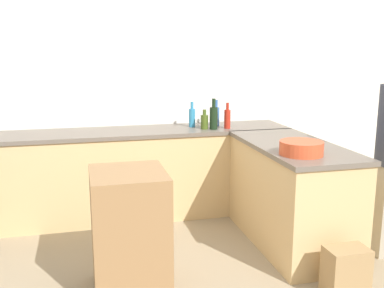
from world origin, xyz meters
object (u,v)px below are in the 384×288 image
dish_soap_bottle (192,117)px  paper_bag (346,272)px  mixing_bowl (301,148)px  water_bottle_blue (216,116)px  olive_oil_bottle (204,121)px  island_table (130,233)px  wine_bottle_dark (214,117)px  hot_sauce_bottle (227,118)px

dish_soap_bottle → paper_bag: size_ratio=0.73×
mixing_bowl → dish_soap_bottle: (-0.52, 1.45, 0.05)m
mixing_bowl → water_bottle_blue: (-0.25, 1.44, 0.06)m
paper_bag → olive_oil_bottle: bearing=106.1°
island_table → olive_oil_bottle: 1.77m
mixing_bowl → olive_oil_bottle: bearing=108.2°
olive_oil_bottle → water_bottle_blue: (0.17, 0.15, 0.03)m
olive_oil_bottle → dish_soap_bottle: bearing=121.1°
island_table → wine_bottle_dark: 1.80m
dish_soap_bottle → olive_oil_bottle: (0.09, -0.15, -0.03)m
island_table → mixing_bowl: (1.37, 0.10, 0.52)m
island_table → mixing_bowl: 1.47m
dish_soap_bottle → wine_bottle_dark: bearing=-46.4°
wine_bottle_dark → paper_bag: size_ratio=0.87×
dish_soap_bottle → water_bottle_blue: water_bottle_blue is taller
mixing_bowl → hot_sauce_bottle: hot_sauce_bottle is taller
island_table → hot_sauce_bottle: 1.90m
wine_bottle_dark → olive_oil_bottle: bearing=157.8°
island_table → hot_sauce_bottle: hot_sauce_bottle is taller
island_table → dish_soap_bottle: size_ratio=3.38×
island_table → paper_bag: 1.56m
hot_sauce_bottle → paper_bag: bearing=-81.0°
mixing_bowl → olive_oil_bottle: (-0.43, 1.29, 0.03)m
wine_bottle_dark → paper_bag: bearing=-76.2°
island_table → water_bottle_blue: (1.11, 1.54, 0.58)m
mixing_bowl → water_bottle_blue: 1.47m
mixing_bowl → water_bottle_blue: size_ratio=1.22×
hot_sauce_bottle → paper_bag: (0.29, -1.82, -0.84)m
dish_soap_bottle → water_bottle_blue: 0.27m
olive_oil_bottle → island_table: bearing=-124.0°
dish_soap_bottle → water_bottle_blue: size_ratio=0.95×
wine_bottle_dark → olive_oil_bottle: 0.11m
mixing_bowl → hot_sauce_bottle: (-0.18, 1.27, 0.05)m
hot_sauce_bottle → olive_oil_bottle: size_ratio=1.33×
hot_sauce_bottle → paper_bag: 2.02m
water_bottle_blue → hot_sauce_bottle: bearing=-68.2°
mixing_bowl → olive_oil_bottle: 1.36m
mixing_bowl → hot_sauce_bottle: bearing=98.2°
dish_soap_bottle → water_bottle_blue: bearing=-0.8°
island_table → hot_sauce_bottle: size_ratio=3.35×
olive_oil_bottle → paper_bag: olive_oil_bottle is taller
mixing_bowl → dish_soap_bottle: size_ratio=1.29×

